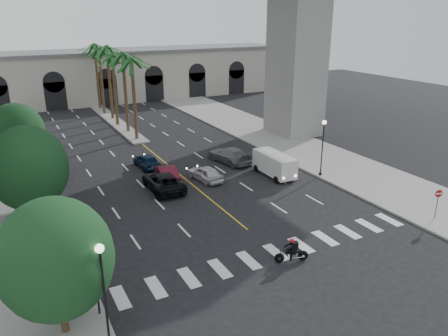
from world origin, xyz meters
TOP-DOWN VIEW (x-y plane):
  - ground at (0.00, 0.00)m, footprint 140.00×140.00m
  - sidewalk_left at (-15.00, 15.00)m, footprint 8.00×100.00m
  - sidewalk_right at (15.00, 15.00)m, footprint 8.00×100.00m
  - median at (0.00, 38.00)m, footprint 2.00×24.00m
  - pier_building at (0.00, 55.00)m, footprint 71.00×10.50m
  - palm_a at (0.00, 28.00)m, footprint 3.20×3.20m
  - palm_b at (0.10, 32.00)m, footprint 3.20×3.20m
  - palm_c at (-0.20, 36.00)m, footprint 3.20×3.20m
  - palm_d at (0.15, 40.00)m, footprint 3.20×3.20m
  - palm_e at (-0.10, 44.00)m, footprint 3.20×3.20m
  - palm_f at (0.20, 48.00)m, footprint 3.20×3.20m
  - street_tree_near at (-13.00, -3.00)m, footprint 5.20×5.20m
  - street_tree_mid at (-13.00, 10.00)m, footprint 5.44×5.44m
  - street_tree_far at (-13.00, 22.00)m, footprint 5.04×5.04m
  - lamp_post_left_near at (-11.40, -5.00)m, footprint 0.40×0.40m
  - lamp_post_left_far at (-11.40, 16.00)m, footprint 0.40×0.40m
  - lamp_post_right at (11.40, 8.00)m, footprint 0.40×0.40m
  - traffic_signal_near at (-11.30, -2.50)m, footprint 0.25×0.18m
  - traffic_signal_far at (-11.30, 1.50)m, footprint 0.25×0.18m
  - motorcycle_rider at (0.29, -2.82)m, footprint 2.09×0.79m
  - car_a at (1.50, 12.05)m, footprint 2.26×4.22m
  - car_b at (-1.72, 13.46)m, footprint 2.16×4.70m
  - car_c at (-2.65, 11.74)m, footprint 2.63×5.56m
  - car_d at (5.86, 15.55)m, footprint 3.13×5.65m
  - car_e at (-2.10, 17.89)m, footprint 1.88×4.15m
  - cargo_van at (7.72, 10.15)m, footprint 2.02×4.92m
  - do_not_enter_sign at (13.00, -3.02)m, footprint 0.55×0.22m

SIDE VIEW (x-z plane):
  - ground at x=0.00m, z-range 0.00..0.00m
  - sidewalk_left at x=-15.00m, z-range 0.00..0.15m
  - sidewalk_right at x=15.00m, z-range 0.00..0.15m
  - median at x=0.00m, z-range 0.00..0.20m
  - car_a at x=1.50m, z-range 0.00..1.37m
  - car_e at x=-2.10m, z-range 0.00..1.38m
  - motorcycle_rider at x=0.29m, z-range -0.07..1.48m
  - car_b at x=-1.72m, z-range 0.00..1.49m
  - car_c at x=-2.65m, z-range 0.00..1.53m
  - car_d at x=5.86m, z-range 0.00..1.55m
  - cargo_van at x=7.72m, z-range 0.12..2.21m
  - do_not_enter_sign at x=13.00m, z-range 0.53..2.89m
  - traffic_signal_near at x=-11.30m, z-range 0.69..4.34m
  - traffic_signal_far at x=-11.30m, z-range 0.69..4.34m
  - lamp_post_left_near at x=-11.40m, z-range 0.55..5.90m
  - lamp_post_left_far at x=-11.40m, z-range 0.55..5.90m
  - lamp_post_right at x=11.40m, z-range 0.55..5.90m
  - street_tree_far at x=-13.00m, z-range 0.56..7.24m
  - street_tree_near at x=-13.00m, z-range 0.58..7.47m
  - street_tree_mid at x=-13.00m, z-range 0.61..7.81m
  - pier_building at x=0.00m, z-range 0.02..8.52m
  - palm_c at x=-0.20m, z-range 3.86..13.96m
  - palm_a at x=0.00m, z-range 3.95..14.25m
  - palm_e at x=-0.10m, z-range 3.99..14.39m
  - palm_b at x=0.10m, z-range 4.07..14.67m
  - palm_f at x=0.20m, z-range 4.11..14.81m
  - palm_d at x=0.15m, z-range 4.20..15.10m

